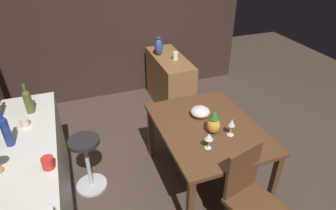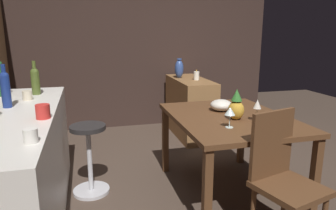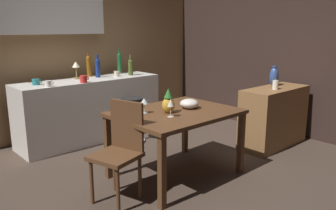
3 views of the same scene
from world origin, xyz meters
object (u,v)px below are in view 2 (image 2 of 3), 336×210
at_px(dining_table, 230,125).
at_px(wine_bottle_cobalt, 5,88).
at_px(pillar_candle_tall, 196,76).
at_px(vase_ceramic_blue, 179,69).
at_px(wine_bottle_olive, 35,80).
at_px(chair_near_window, 282,176).
at_px(fruit_bowl, 221,105).
at_px(cup_cream, 27,95).
at_px(bar_stool, 90,157).
at_px(wine_glass_left, 257,105).
at_px(pineapple_centerpiece, 236,107).
at_px(wine_glass_right, 230,112).
at_px(cup_red, 43,111).
at_px(cup_white, 31,136).
at_px(sideboard_cabinet, 190,107).

height_order(dining_table, wine_bottle_cobalt, wine_bottle_cobalt).
xyz_separation_m(pillar_candle_tall, vase_ceramic_blue, (0.25, 0.17, 0.07)).
xyz_separation_m(wine_bottle_olive, vase_ceramic_blue, (1.21, -1.75, -0.09)).
distance_m(dining_table, chair_near_window, 0.77).
bearing_deg(dining_table, pillar_candle_tall, -9.01).
height_order(fruit_bowl, vase_ceramic_blue, vase_ceramic_blue).
bearing_deg(cup_cream, wine_bottle_olive, -9.59).
xyz_separation_m(bar_stool, wine_glass_left, (-0.53, -1.37, 0.53)).
relative_size(pillar_candle_tall, vase_ceramic_blue, 0.51).
height_order(wine_glass_left, wine_bottle_cobalt, wine_bottle_cobalt).
xyz_separation_m(wine_glass_left, wine_bottle_cobalt, (0.34, 1.96, 0.18)).
xyz_separation_m(pineapple_centerpiece, wine_bottle_olive, (0.74, 1.67, 0.19)).
xyz_separation_m(dining_table, bar_stool, (0.32, 1.23, -0.31)).
height_order(wine_glass_right, cup_red, cup_red).
height_order(dining_table, wine_glass_right, wine_glass_right).
height_order(cup_cream, vase_ceramic_blue, vase_ceramic_blue).
bearing_deg(wine_bottle_cobalt, cup_white, -161.34).
relative_size(bar_stool, cup_cream, 5.75).
relative_size(wine_glass_right, cup_red, 1.27).
bearing_deg(cup_white, wine_bottle_cobalt, 18.66).
bearing_deg(wine_bottle_cobalt, bar_stool, -72.21).
bearing_deg(fruit_bowl, vase_ceramic_blue, -2.57).
bearing_deg(fruit_bowl, wine_bottle_cobalt, 92.15).
bearing_deg(fruit_bowl, chair_near_window, -178.36).
bearing_deg(wine_bottle_cobalt, cup_cream, -21.81).
bearing_deg(pineapple_centerpiece, dining_table, -1.31).
bearing_deg(cup_red, wine_bottle_olive, 10.22).
height_order(chair_near_window, wine_glass_left, chair_near_window).
bearing_deg(bar_stool, wine_glass_left, -111.06).
bearing_deg(wine_bottle_olive, fruit_bowl, -104.23).
relative_size(wine_bottle_olive, cup_white, 2.88).
bearing_deg(bar_stool, cup_white, 165.10).
bearing_deg(cup_red, chair_near_window, -107.54).
xyz_separation_m(chair_near_window, bar_stool, (1.08, 1.26, -0.17)).
bearing_deg(vase_ceramic_blue, wine_glass_left, -178.27).
xyz_separation_m(wine_glass_right, pillar_candle_tall, (1.90, -0.41, 0.01)).
bearing_deg(cup_white, wine_glass_left, -71.69).
bearing_deg(fruit_bowl, wine_glass_left, -161.72).
xyz_separation_m(cup_cream, cup_red, (-0.66, -0.20, 0.01)).
distance_m(sideboard_cabinet, chair_near_window, 2.46).
bearing_deg(chair_near_window, cup_white, 89.89).
height_order(sideboard_cabinet, wine_glass_left, wine_glass_left).
height_order(chair_near_window, cup_red, cup_red).
xyz_separation_m(dining_table, sideboard_cabinet, (1.69, -0.20, -0.25)).
relative_size(chair_near_window, wine_glass_right, 5.79).
bearing_deg(dining_table, bar_stool, 75.30).
relative_size(sideboard_cabinet, chair_near_window, 1.16).
relative_size(pineapple_centerpiece, vase_ceramic_blue, 0.94).
height_order(fruit_bowl, wine_bottle_cobalt, wine_bottle_cobalt).
bearing_deg(wine_glass_right, fruit_bowl, -17.53).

